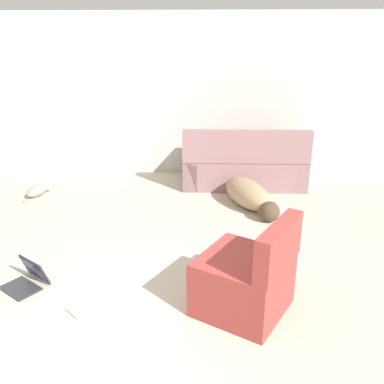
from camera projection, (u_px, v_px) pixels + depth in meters
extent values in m
plane|color=#BCB29E|center=(116.00, 345.00, 3.11)|extent=(20.00, 20.00, 0.00)
cube|color=beige|center=(176.00, 96.00, 6.49)|extent=(6.80, 0.06, 2.41)
cube|color=gray|center=(243.00, 170.00, 6.27)|extent=(1.78, 0.87, 0.44)
cube|color=gray|center=(247.00, 147.00, 5.80)|extent=(1.75, 0.22, 0.44)
cube|color=gray|center=(297.00, 166.00, 6.23)|extent=(0.24, 0.80, 0.58)
cube|color=gray|center=(191.00, 165.00, 6.27)|extent=(0.24, 0.80, 0.58)
ellipsoid|color=#A38460|center=(247.00, 193.00, 5.49)|extent=(0.76, 0.98, 0.35)
sphere|color=#493726|center=(269.00, 212.00, 5.07)|extent=(0.33, 0.33, 0.25)
cylinder|color=#A38460|center=(226.00, 190.00, 6.03)|extent=(0.15, 0.22, 0.05)
ellipsoid|color=gray|center=(37.00, 191.00, 5.86)|extent=(0.27, 0.39, 0.15)
sphere|color=#A89E93|center=(48.00, 188.00, 6.04)|extent=(0.14, 0.14, 0.11)
cylinder|color=gray|center=(26.00, 201.00, 5.69)|extent=(0.05, 0.09, 0.02)
cube|color=#2D2D33|center=(20.00, 288.00, 3.77)|extent=(0.41, 0.38, 0.02)
cube|color=#2D2D33|center=(35.00, 269.00, 3.85)|extent=(0.33, 0.26, 0.23)
cube|color=#0F1938|center=(34.00, 270.00, 3.84)|extent=(0.30, 0.24, 0.20)
cube|color=beige|center=(82.00, 309.00, 3.49)|extent=(0.26, 0.26, 0.02)
cube|color=#993833|center=(243.00, 284.00, 3.44)|extent=(0.89, 0.89, 0.47)
cube|color=#993833|center=(279.00, 247.00, 3.15)|extent=(0.41, 0.64, 0.36)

